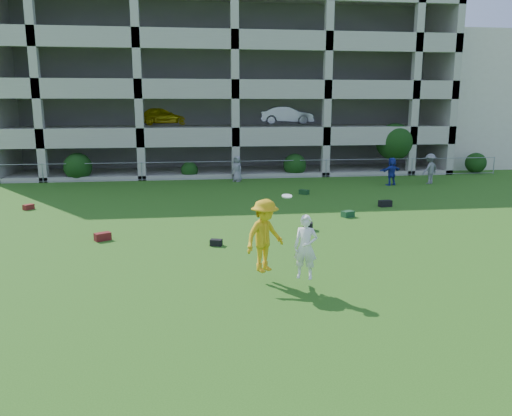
{
  "coord_description": "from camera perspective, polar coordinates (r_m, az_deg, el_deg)",
  "views": [
    {
      "loc": [
        -2.97,
        -13.02,
        4.78
      ],
      "look_at": [
        -0.84,
        3.0,
        1.4
      ],
      "focal_mm": 35.0,
      "sensor_mm": 36.0,
      "label": 1
    }
  ],
  "objects": [
    {
      "name": "bag_red_f",
      "position": [
        25.29,
        -24.56,
        0.11
      ],
      "size": [
        0.5,
        0.53,
        0.24
      ],
      "primitive_type": "cube",
      "rotation": [
        0.0,
        0.0,
        0.91
      ],
      "color": "#5C0F1C",
      "rests_on": "ground"
    },
    {
      "name": "frisbee_contest",
      "position": [
        13.35,
        1.8,
        -3.4
      ],
      "size": [
        2.04,
        1.78,
        2.16
      ],
      "color": "gold",
      "rests_on": "ground"
    },
    {
      "name": "crate_d",
      "position": [
        19.37,
        5.97,
        -2.08
      ],
      "size": [
        0.44,
        0.44,
        0.3
      ],
      "primitive_type": "cube",
      "rotation": [
        0.0,
        0.0,
        -0.3
      ],
      "color": "black",
      "rests_on": "ground"
    },
    {
      "name": "bystander_c",
      "position": [
        31.32,
        -2.18,
        4.5
      ],
      "size": [
        0.9,
        0.92,
        1.6
      ],
      "primitive_type": "imported",
      "rotation": [
        0.0,
        0.0,
        -0.85
      ],
      "color": "gray",
      "rests_on": "ground"
    },
    {
      "name": "shrub_row",
      "position": [
        33.74,
        5.42,
        6.19
      ],
      "size": [
        34.38,
        2.52,
        3.5
      ],
      "color": "#163D11",
      "rests_on": "ground"
    },
    {
      "name": "bag_red_a",
      "position": [
        18.64,
        -17.13,
        -3.13
      ],
      "size": [
        0.63,
        0.53,
        0.28
      ],
      "primitive_type": "cube",
      "rotation": [
        0.0,
        0.0,
        0.52
      ],
      "color": "#500D19",
      "rests_on": "ground"
    },
    {
      "name": "bystander_d",
      "position": [
        30.94,
        15.24,
        4.06
      ],
      "size": [
        1.62,
        1.03,
        1.66
      ],
      "primitive_type": "imported",
      "rotation": [
        0.0,
        0.0,
        3.52
      ],
      "color": "#213299",
      "rests_on": "ground"
    },
    {
      "name": "bag_green_c",
      "position": [
        21.85,
        10.44,
        -0.68
      ],
      "size": [
        0.6,
        0.52,
        0.26
      ],
      "primitive_type": "cube",
      "rotation": [
        0.0,
        0.0,
        0.41
      ],
      "color": "#13341F",
      "rests_on": "ground"
    },
    {
      "name": "bag_green_g",
      "position": [
        27.02,
        5.5,
        1.83
      ],
      "size": [
        0.57,
        0.56,
        0.25
      ],
      "primitive_type": "cube",
      "rotation": [
        0.0,
        0.0,
        -0.74
      ],
      "color": "#123413",
      "rests_on": "ground"
    },
    {
      "name": "parking_garage",
      "position": [
        40.84,
        -3.53,
        13.52
      ],
      "size": [
        30.0,
        14.0,
        12.0
      ],
      "color": "#9E998C",
      "rests_on": "ground"
    },
    {
      "name": "bystander_f",
      "position": [
        32.21,
        19.26,
        4.26
      ],
      "size": [
        1.36,
        1.14,
        1.83
      ],
      "primitive_type": "imported",
      "rotation": [
        0.0,
        0.0,
        3.61
      ],
      "color": "slate",
      "rests_on": "ground"
    },
    {
      "name": "stucco_building",
      "position": [
        48.55,
        25.23,
        10.97
      ],
      "size": [
        16.0,
        14.0,
        10.0
      ],
      "primitive_type": "cube",
      "color": "beige",
      "rests_on": "ground"
    },
    {
      "name": "fence",
      "position": [
        32.42,
        -2.29,
        4.41
      ],
      "size": [
        36.06,
        0.06,
        1.2
      ],
      "color": "gray",
      "rests_on": "ground"
    },
    {
      "name": "bag_black_e",
      "position": [
        24.43,
        14.55,
        0.5
      ],
      "size": [
        0.64,
        0.39,
        0.3
      ],
      "primitive_type": "cube",
      "rotation": [
        0.0,
        0.0,
        0.16
      ],
      "color": "black",
      "rests_on": "ground"
    },
    {
      "name": "ground",
      "position": [
        14.18,
        5.0,
        -7.93
      ],
      "size": [
        100.0,
        100.0,
        0.0
      ],
      "primitive_type": "plane",
      "color": "#235114",
      "rests_on": "ground"
    },
    {
      "name": "bag_black_b",
      "position": [
        17.23,
        -4.58,
        -3.95
      ],
      "size": [
        0.46,
        0.36,
        0.22
      ],
      "primitive_type": "cube",
      "rotation": [
        0.0,
        0.0,
        -0.32
      ],
      "color": "black",
      "rests_on": "ground"
    }
  ]
}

